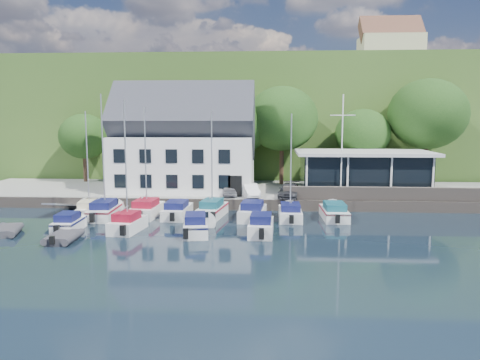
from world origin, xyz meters
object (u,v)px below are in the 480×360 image
(car_silver, at_px, (229,190))
(boat_r2_1, at_px, (126,170))
(dinghy_0, at_px, (7,229))
(boat_r2_2, at_px, (196,223))
(club_pavilion, at_px, (363,172))
(boat_r1_1, at_px, (103,162))
(boat_r1_4, at_px, (212,162))
(flagpole, at_px, (342,147))
(boat_r1_6, at_px, (291,170))
(boat_r1_0, at_px, (88,167))
(car_blue, at_px, (316,189))
(dinghy_1, at_px, (63,236))
(car_white, at_px, (250,190))
(boat_r1_7, at_px, (334,210))
(boat_r2_0, at_px, (69,222))
(car_dgrey, at_px, (289,190))
(boat_r2_3, at_px, (261,224))
(harbor_building, at_px, (184,148))
(boat_r1_2, at_px, (146,163))
(boat_r1_5, at_px, (252,210))
(boat_r1_3, at_px, (177,209))

(car_silver, xyz_separation_m, boat_r2_1, (-6.64, -10.45, 3.06))
(boat_r2_1, xyz_separation_m, dinghy_0, (-8.49, -1.39, -4.26))
(boat_r2_2, bearing_deg, boat_r2_1, 168.49)
(club_pavilion, relative_size, boat_r1_1, 1.40)
(club_pavilion, relative_size, boat_r1_4, 1.40)
(car_silver, distance_m, flagpole, 11.30)
(car_silver, xyz_separation_m, boat_r1_1, (-9.97, -5.89, 3.14))
(boat_r1_6, bearing_deg, boat_r1_0, 179.23)
(car_blue, relative_size, dinghy_1, 1.09)
(car_white, bearing_deg, dinghy_1, -146.08)
(flagpole, xyz_separation_m, boat_r1_1, (-20.46, -5.59, -1.04))
(flagpole, distance_m, boat_r1_7, 7.07)
(boat_r2_0, bearing_deg, boat_r1_7, 12.83)
(boat_r1_0, bearing_deg, flagpole, 3.47)
(car_dgrey, xyz_separation_m, boat_r2_1, (-12.37, -10.12, 3.00))
(car_silver, relative_size, boat_r2_2, 0.54)
(boat_r1_4, distance_m, dinghy_0, 16.30)
(car_dgrey, bearing_deg, car_blue, 30.94)
(boat_r2_3, xyz_separation_m, dinghy_1, (-13.46, -2.80, -0.40))
(car_white, bearing_deg, harbor_building, 137.94)
(flagpole, height_order, boat_r2_1, flagpole)
(dinghy_1, bearing_deg, flagpole, 30.29)
(flagpole, xyz_separation_m, boat_r1_2, (-17.13, -4.70, -1.18))
(boat_r1_6, height_order, boat_r2_0, boat_r1_6)
(club_pavilion, bearing_deg, car_white, -163.32)
(car_white, xyz_separation_m, boat_r1_1, (-12.04, -5.59, 3.10))
(boat_r1_0, bearing_deg, boat_r1_5, -10.87)
(dinghy_0, bearing_deg, boat_r2_2, -12.48)
(dinghy_1, bearing_deg, car_blue, 35.27)
(boat_r1_2, height_order, boat_r1_3, boat_r1_2)
(boat_r1_7, bearing_deg, dinghy_0, -166.08)
(flagpole, distance_m, boat_r2_3, 13.62)
(flagpole, distance_m, boat_r1_1, 21.24)
(car_white, distance_m, car_blue, 6.37)
(car_silver, height_order, car_dgrey, car_dgrey)
(club_pavilion, bearing_deg, flagpole, -128.52)
(boat_r1_6, bearing_deg, flagpole, 46.74)
(boat_r2_0, bearing_deg, car_dgrey, 29.14)
(car_blue, xyz_separation_m, dinghy_0, (-23.49, -12.57, -1.23))
(boat_r1_7, bearing_deg, boat_r1_4, 177.95)
(boat_r1_2, distance_m, dinghy_1, 10.14)
(car_white, xyz_separation_m, boat_r2_2, (-3.55, -10.46, -0.85))
(car_dgrey, bearing_deg, boat_r1_1, -151.64)
(car_dgrey, bearing_deg, boat_r2_2, -115.81)
(club_pavilion, bearing_deg, boat_r1_2, -157.92)
(flagpole, bearing_deg, boat_r1_1, -164.72)
(boat_r1_5, xyz_separation_m, boat_r1_7, (6.81, 0.60, -0.08))
(boat_r1_5, xyz_separation_m, dinghy_0, (-17.60, -6.15, -0.41))
(car_blue, relative_size, boat_r1_0, 0.42)
(boat_r2_2, bearing_deg, dinghy_0, 176.38)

